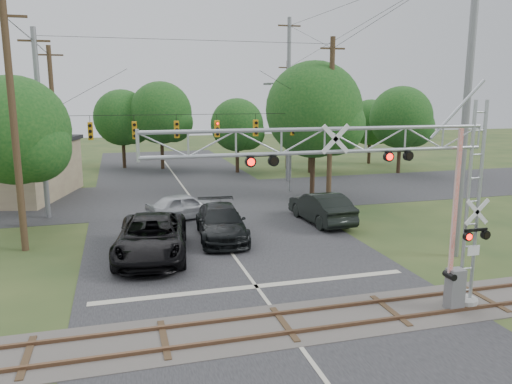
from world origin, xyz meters
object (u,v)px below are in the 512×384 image
object	(u,v)px
crossing_gantry	(387,186)
streetlight	(289,131)
sedan_silver	(185,206)
car_dark	(221,222)
pickup_black	(152,237)
traffic_signal_span	(211,124)

from	to	relation	value
crossing_gantry	streetlight	size ratio (longest dim) A/B	1.39
sedan_silver	car_dark	bearing A→B (deg)	177.94
sedan_silver	streetlight	world-z (taller)	streetlight
streetlight	pickup_black	bearing A→B (deg)	-130.33
crossing_gantry	sedan_silver	size ratio (longest dim) A/B	2.51
traffic_signal_span	pickup_black	xyz separation A→B (m)	(-4.67, -9.52, -4.71)
crossing_gantry	traffic_signal_span	size ratio (longest dim) A/B	0.62
car_dark	streetlight	bearing A→B (deg)	60.73
traffic_signal_span	sedan_silver	distance (m)	5.93
crossing_gantry	traffic_signal_span	bearing A→B (deg)	97.70
car_dark	streetlight	distance (m)	14.39
traffic_signal_span	car_dark	world-z (taller)	traffic_signal_span
car_dark	sedan_silver	bearing A→B (deg)	110.48
crossing_gantry	sedan_silver	xyz separation A→B (m)	(-4.68, 15.78, -3.85)
pickup_black	car_dark	size ratio (longest dim) A/B	1.16
crossing_gantry	sedan_silver	bearing A→B (deg)	106.51
pickup_black	streetlight	bearing A→B (deg)	57.31
crossing_gantry	traffic_signal_span	distance (m)	18.56
pickup_black	sedan_silver	bearing A→B (deg)	77.99
streetlight	car_dark	bearing A→B (deg)	-124.12
crossing_gantry	streetlight	world-z (taller)	streetlight
traffic_signal_span	streetlight	world-z (taller)	traffic_signal_span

